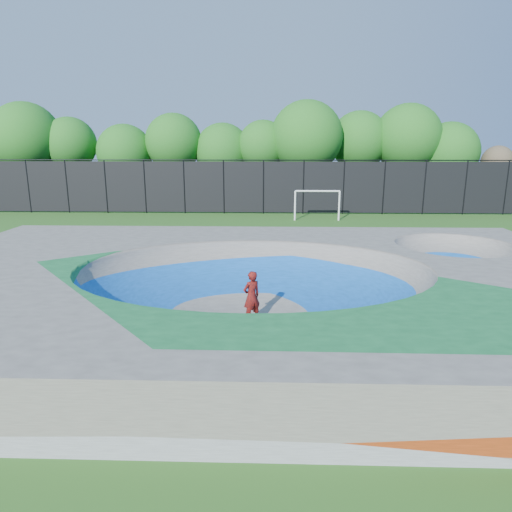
{
  "coord_description": "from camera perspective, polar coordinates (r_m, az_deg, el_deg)",
  "views": [
    {
      "loc": [
        0.51,
        -13.56,
        5.19
      ],
      "look_at": [
        -0.01,
        3.0,
        1.1
      ],
      "focal_mm": 32.0,
      "sensor_mm": 36.0,
      "label": 1
    }
  ],
  "objects": [
    {
      "name": "skater",
      "position": [
        13.57,
        -0.55,
        -5.09
      ],
      "size": [
        0.68,
        0.63,
        1.56
      ],
      "primitive_type": "imported",
      "rotation": [
        0.0,
        0.0,
        3.76
      ],
      "color": "red",
      "rests_on": "ground"
    },
    {
      "name": "ground",
      "position": [
        14.53,
        -0.35,
        -7.07
      ],
      "size": [
        120.0,
        120.0,
        0.0
      ],
      "primitive_type": "plane",
      "color": "#265718",
      "rests_on": "ground"
    },
    {
      "name": "skate_deck",
      "position": [
        14.27,
        -0.35,
        -4.25
      ],
      "size": [
        22.0,
        14.0,
        1.5
      ],
      "primitive_type": "cube",
      "color": "gray",
      "rests_on": "ground"
    },
    {
      "name": "soccer_goal",
      "position": [
        31.92,
        7.67,
        7.01
      ],
      "size": [
        3.16,
        0.12,
        2.09
      ],
      "color": "white",
      "rests_on": "ground"
    },
    {
      "name": "skateboard",
      "position": [
        13.83,
        -0.54,
        -8.06
      ],
      "size": [
        0.77,
        0.62,
        0.05
      ],
      "primitive_type": "cube",
      "rotation": [
        0.0,
        0.0,
        0.59
      ],
      "color": "black",
      "rests_on": "ground"
    },
    {
      "name": "fence",
      "position": [
        34.7,
        0.94,
        8.75
      ],
      "size": [
        48.09,
        0.09,
        4.04
      ],
      "color": "black",
      "rests_on": "ground"
    },
    {
      "name": "treeline",
      "position": [
        39.2,
        -0.01,
        13.84
      ],
      "size": [
        53.22,
        7.05,
        8.67
      ],
      "color": "#4F3427",
      "rests_on": "ground"
    }
  ]
}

